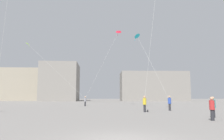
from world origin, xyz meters
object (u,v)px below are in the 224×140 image
Objects in this scene: person_in_teal at (213,106)px; kite_crimson_diamond at (118,32)px; kite_lime_diamond at (29,45)px; kite_cyan_diamond at (137,36)px; handbag_beside_flyer at (148,111)px; building_centre_hall at (61,82)px; person_in_red at (212,107)px; building_right_hall at (153,87)px; person_in_blue at (170,102)px; person_in_grey at (85,101)px; building_left_hall at (21,85)px; person_in_yellow at (145,103)px.

kite_crimson_diamond is (-6.79, 21.68, 12.88)m from person_in_teal.
kite_cyan_diamond is at bearing -20.16° from kite_lime_diamond.
person_in_teal reaches higher than handbag_beside_flyer.
kite_crimson_diamond is (16.46, 0.56, 2.71)m from kite_lime_diamond.
handbag_beside_flyer is (-0.03, -7.66, -10.75)m from kite_cyan_diamond.
kite_lime_diamond is 16.69m from kite_crimson_diamond.
building_centre_hall is at bearing 113.83° from kite_cyan_diamond.
kite_lime_diamond is at bearing -85.03° from building_centre_hall.
person_in_red is 69.19m from building_right_hall.
person_in_blue is (0.06, 10.95, 0.07)m from person_in_red.
kite_crimson_diamond reaches higher than handbag_beside_flyer.
kite_crimson_diamond reaches higher than person_in_red.
person_in_red is 0.96× the size of person_in_grey.
building_centre_hall is at bearing 111.03° from handbag_beside_flyer.
person_in_grey reaches higher than handbag_beside_flyer.
person_in_teal is 5.37× the size of handbag_beside_flyer.
person_in_red is at bearing -76.79° from kite_crimson_diamond.
person_in_red is at bearing -46.62° from kite_lime_diamond.
kite_lime_diamond is 55.76m from building_left_hall.
person_in_grey is 0.07× the size of building_right_hall.
kite_crimson_diamond reaches higher than kite_cyan_diamond.
building_right_hall is at bearing 54.47° from kite_lime_diamond.
person_in_red is at bearing 40.30° from person_in_teal.
person_in_red is at bearing -126.11° from person_in_yellow.
person_in_yellow is 9.27m from person_in_red.
person_in_blue reaches higher than person_in_yellow.
building_centre_hall is (-20.37, 44.39, -6.62)m from kite_crimson_diamond.
kite_cyan_diamond is (19.04, -6.99, -0.24)m from kite_lime_diamond.
person_in_teal is (1.12, -8.71, -0.06)m from person_in_blue.
handbag_beside_flyer is (-4.25, 6.48, -0.82)m from person_in_teal.
person_in_teal is 7.79m from handbag_beside_flyer.
person_in_yellow is 1.05× the size of person_in_red.
building_left_hall is (-40.56, 65.83, 5.67)m from person_in_yellow.
kite_lime_diamond is at bearing -125.53° from building_right_hall.
building_right_hall is at bearing -91.17° from person_in_grey.
building_left_hall is 54.36m from building_right_hall.
building_centre_hall is 64.24m from handbag_beside_flyer.
person_in_grey is at bearing 18.69° from person_in_blue.
kite_lime_diamond reaches higher than person_in_blue.
person_in_teal is 0.97× the size of person_in_grey.
building_centre_hall is (-27.16, 66.07, 6.25)m from person_in_teal.
handbag_beside_flyer is (-3.13, -2.23, -0.88)m from person_in_blue.
kite_cyan_diamond reaches higher than person_in_grey.
building_right_hall is (32.09, 44.95, -5.58)m from kite_lime_diamond.
person_in_red is 0.99× the size of person_in_teal.
building_left_hall reaches higher than person_in_yellow.
building_centre_hall is at bearing -89.50° from person_in_teal.
person_in_teal is at bearing -56.71° from handbag_beside_flyer.
person_in_grey is 50.13m from building_right_hall.
building_left_hall is (-32.37, 51.12, 5.68)m from person_in_grey.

